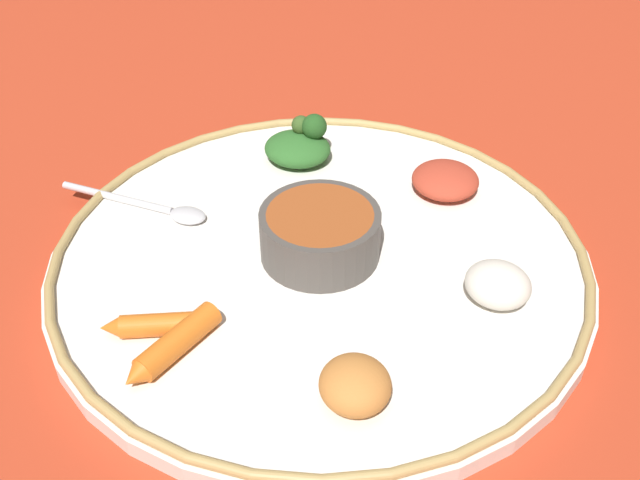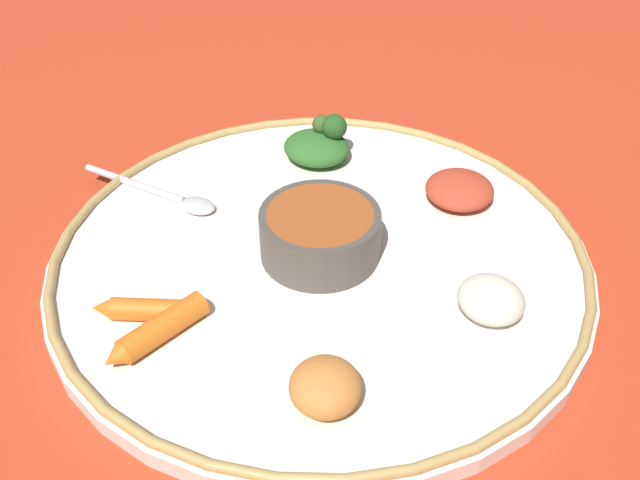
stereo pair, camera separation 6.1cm
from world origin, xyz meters
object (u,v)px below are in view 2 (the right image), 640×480
Objects in this scene: greens_pile at (319,144)px; center_bowl at (320,233)px; carrot_outer at (156,331)px; carrot_near_spoon at (144,310)px; spoon at (168,197)px.

center_bowl is at bearing 120.00° from greens_pile.
greens_pile reaches higher than carrot_outer.
greens_pile reaches higher than carrot_near_spoon.
spoon is 0.16m from greens_pile.
carrot_near_spoon is at bearing 122.46° from spoon.
center_bowl is 1.38× the size of greens_pile.
spoon is at bearing 0.92° from center_bowl.
carrot_near_spoon is at bearing 89.34° from greens_pile.
greens_pile is (0.07, -0.13, -0.01)m from center_bowl.
spoon is 1.94× the size of carrot_near_spoon.
greens_pile is 0.94× the size of carrot_near_spoon.
spoon is 0.18m from carrot_outer.
carrot_near_spoon reaches higher than spoon.
carrot_near_spoon is (-0.08, 0.13, 0.00)m from spoon.
spoon is at bearing -53.60° from carrot_outer.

